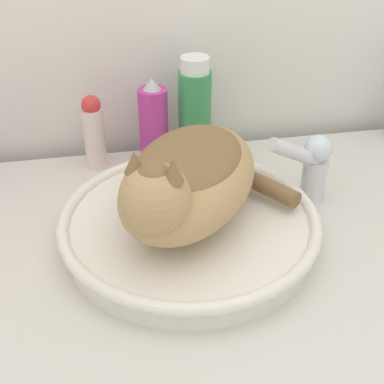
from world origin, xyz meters
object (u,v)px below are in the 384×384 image
at_px(faucet, 312,164).
at_px(shampoo_bottle_tall, 195,112).
at_px(cat, 188,178).
at_px(spray_bottle_trigger, 154,124).
at_px(deodorant_stick, 94,132).

height_order(faucet, shampoo_bottle_tall, shampoo_bottle_tall).
distance_m(cat, spray_bottle_trigger, 0.28).
xyz_separation_m(shampoo_bottle_tall, deodorant_stick, (-0.20, 0.00, -0.03)).
height_order(deodorant_stick, spray_bottle_trigger, spray_bottle_trigger).
bearing_deg(deodorant_stick, spray_bottle_trigger, 0.00).
relative_size(shampoo_bottle_tall, spray_bottle_trigger, 1.20).
distance_m(shampoo_bottle_tall, spray_bottle_trigger, 0.08).
distance_m(shampoo_bottle_tall, deodorant_stick, 0.20).
bearing_deg(spray_bottle_trigger, faucet, -37.19).
xyz_separation_m(shampoo_bottle_tall, spray_bottle_trigger, (-0.08, 0.00, -0.02)).
height_order(cat, faucet, cat).
xyz_separation_m(faucet, spray_bottle_trigger, (-0.25, 0.19, 0.01)).
bearing_deg(spray_bottle_trigger, deodorant_stick, 180.00).
xyz_separation_m(cat, shampoo_bottle_tall, (0.06, 0.28, -0.02)).
distance_m(cat, shampoo_bottle_tall, 0.28).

